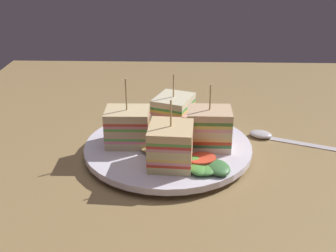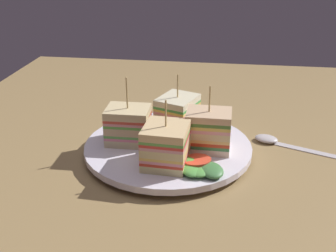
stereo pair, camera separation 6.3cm
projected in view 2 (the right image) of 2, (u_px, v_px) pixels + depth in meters
ground_plane at (168, 159)px, 65.39cm from camera, size 102.93×85.57×1.80cm
plate at (168, 148)px, 64.58cm from camera, size 25.25×25.25×1.73cm
sandwich_wedge_0 at (166, 145)px, 57.65cm from camera, size 6.84×6.27×9.44cm
sandwich_wedge_1 at (208, 130)px, 61.69cm from camera, size 5.08×6.55×9.78cm
sandwich_wedge_2 at (177, 113)px, 68.50cm from camera, size 7.92×7.24×9.15cm
sandwich_wedge_3 at (128, 126)px, 63.58cm from camera, size 5.24×6.56×10.30cm
chip_pile at (154, 142)px, 63.24cm from camera, size 7.14×5.54×1.73cm
salad_garnish at (197, 166)px, 56.84cm from camera, size 6.33×7.58×1.43cm
spoon at (277, 142)px, 67.99cm from camera, size 7.09×14.08×1.00cm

